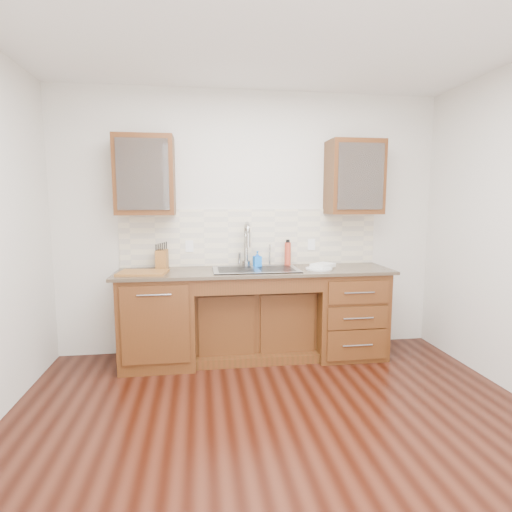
{
  "coord_description": "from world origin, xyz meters",
  "views": [
    {
      "loc": [
        -0.54,
        -2.42,
        1.56
      ],
      "look_at": [
        0.0,
        1.4,
        1.05
      ],
      "focal_mm": 28.0,
      "sensor_mm": 36.0,
      "label": 1
    }
  ],
  "objects": [
    {
      "name": "cup_right_a",
      "position": [
        1.01,
        1.58,
        1.77
      ],
      "size": [
        0.16,
        0.16,
        0.09
      ],
      "primitive_type": "imported",
      "rotation": [
        0.0,
        0.0,
        0.43
      ],
      "color": "silver",
      "rests_on": "upper_cabinet_right"
    },
    {
      "name": "outlet_right",
      "position": [
        0.65,
        1.73,
        1.12
      ],
      "size": [
        0.08,
        0.01,
        0.12
      ],
      "primitive_type": "cube",
      "color": "white",
      "rests_on": "backsplash"
    },
    {
      "name": "soap_bottle",
      "position": [
        0.04,
        1.58,
        0.99
      ],
      "size": [
        0.09,
        0.09,
        0.17
      ],
      "primitive_type": "imported",
      "rotation": [
        0.0,
        0.0,
        0.18
      ],
      "color": "blue",
      "rests_on": "countertop"
    },
    {
      "name": "faucet",
      "position": [
        -0.07,
        1.64,
        1.11
      ],
      "size": [
        0.04,
        0.04,
        0.4
      ],
      "primitive_type": "cylinder",
      "color": "#999993",
      "rests_on": "countertop"
    },
    {
      "name": "ground",
      "position": [
        0.0,
        0.0,
        -0.05
      ],
      "size": [
        4.0,
        3.5,
        0.1
      ],
      "primitive_type": "cube",
      "color": "#3D190F"
    },
    {
      "name": "base_cabinet_left",
      "position": [
        -0.95,
        1.44,
        0.44
      ],
      "size": [
        0.7,
        0.62,
        0.88
      ],
      "primitive_type": "cube",
      "color": "#593014",
      "rests_on": "ground"
    },
    {
      "name": "cup_right_b",
      "position": [
        1.2,
        1.58,
        1.77
      ],
      "size": [
        0.13,
        0.13,
        0.09
      ],
      "primitive_type": "imported",
      "rotation": [
        0.0,
        0.0,
        0.41
      ],
      "color": "white",
      "rests_on": "upper_cabinet_right"
    },
    {
      "name": "wall_back",
      "position": [
        0.0,
        1.8,
        1.35
      ],
      "size": [
        4.0,
        0.1,
        2.7
      ],
      "primitive_type": "cube",
      "color": "silver",
      "rests_on": "ground"
    },
    {
      "name": "knife_block",
      "position": [
        -0.92,
        1.62,
        1.01
      ],
      "size": [
        0.12,
        0.18,
        0.19
      ],
      "primitive_type": "cube",
      "rotation": [
        0.0,
        0.0,
        -0.08
      ],
      "color": "brown",
      "rests_on": "countertop"
    },
    {
      "name": "base_cabinet_center",
      "position": [
        0.0,
        1.53,
        0.35
      ],
      "size": [
        1.2,
        0.44,
        0.7
      ],
      "primitive_type": "cube",
      "color": "#593014",
      "rests_on": "ground"
    },
    {
      "name": "cup_left_b",
      "position": [
        -0.93,
        1.58,
        1.77
      ],
      "size": [
        0.12,
        0.12,
        0.09
      ],
      "primitive_type": "imported",
      "rotation": [
        0.0,
        0.0,
        0.31
      ],
      "color": "white",
      "rests_on": "upper_cabinet_left"
    },
    {
      "name": "upper_cabinet_right",
      "position": [
        1.05,
        1.58,
        1.83
      ],
      "size": [
        0.55,
        0.34,
        0.75
      ],
      "primitive_type": "cube",
      "color": "#593014",
      "rests_on": "wall_back"
    },
    {
      "name": "plate",
      "position": [
        0.62,
        1.36,
        0.92
      ],
      "size": [
        0.29,
        0.29,
        0.01
      ],
      "primitive_type": "cylinder",
      "rotation": [
        0.0,
        0.0,
        0.09
      ],
      "color": "silver",
      "rests_on": "countertop"
    },
    {
      "name": "cup_left_a",
      "position": [
        -1.13,
        1.58,
        1.77
      ],
      "size": [
        0.13,
        0.13,
        0.09
      ],
      "primitive_type": "imported",
      "rotation": [
        0.0,
        0.0,
        -0.24
      ],
      "color": "white",
      "rests_on": "upper_cabinet_left"
    },
    {
      "name": "sink",
      "position": [
        0.0,
        1.41,
        0.83
      ],
      "size": [
        0.84,
        0.46,
        0.19
      ],
      "primitive_type": "cube",
      "color": "#9E9EA5",
      "rests_on": "countertop"
    },
    {
      "name": "filter_tap",
      "position": [
        0.18,
        1.65,
        1.03
      ],
      "size": [
        0.02,
        0.02,
        0.24
      ],
      "primitive_type": "cylinder",
      "color": "#999993",
      "rests_on": "countertop"
    },
    {
      "name": "countertop",
      "position": [
        0.0,
        1.43,
        0.9
      ],
      "size": [
        2.7,
        0.65,
        0.03
      ],
      "primitive_type": "cube",
      "color": "#84705B",
      "rests_on": "base_cabinet_left"
    },
    {
      "name": "dish_towel",
      "position": [
        0.68,
        1.41,
        0.94
      ],
      "size": [
        0.27,
        0.26,
        0.04
      ],
      "primitive_type": "cube",
      "rotation": [
        0.0,
        0.0,
        0.64
      ],
      "color": "white",
      "rests_on": "plate"
    },
    {
      "name": "cutting_board",
      "position": [
        -1.07,
        1.36,
        0.92
      ],
      "size": [
        0.47,
        0.36,
        0.02
      ],
      "primitive_type": "cube",
      "rotation": [
        0.0,
        0.0,
        -0.12
      ],
      "color": "#9A622C",
      "rests_on": "countertop"
    },
    {
      "name": "water_bottle",
      "position": [
        0.37,
        1.62,
        1.03
      ],
      "size": [
        0.08,
        0.08,
        0.25
      ],
      "primitive_type": "cylinder",
      "rotation": [
        0.0,
        0.0,
        -0.23
      ],
      "color": "#B23A24",
      "rests_on": "countertop"
    },
    {
      "name": "backsplash",
      "position": [
        0.0,
        1.74,
        1.21
      ],
      "size": [
        2.7,
        0.02,
        0.59
      ],
      "primitive_type": "cube",
      "color": "beige",
      "rests_on": "wall_back"
    },
    {
      "name": "wall_front",
      "position": [
        0.0,
        -1.8,
        1.35
      ],
      "size": [
        4.0,
        0.1,
        2.7
      ],
      "primitive_type": "cube",
      "color": "silver",
      "rests_on": "ground"
    },
    {
      "name": "outlet_left",
      "position": [
        -0.65,
        1.73,
        1.12
      ],
      "size": [
        0.08,
        0.01,
        0.12
      ],
      "primitive_type": "cube",
      "color": "white",
      "rests_on": "backsplash"
    },
    {
      "name": "base_cabinet_right",
      "position": [
        0.95,
        1.44,
        0.44
      ],
      "size": [
        0.7,
        0.62,
        0.88
      ],
      "primitive_type": "cube",
      "color": "#593014",
      "rests_on": "ground"
    },
    {
      "name": "upper_cabinet_left",
      "position": [
        -1.05,
        1.58,
        1.83
      ],
      "size": [
        0.55,
        0.34,
        0.75
      ],
      "primitive_type": "cube",
      "color": "#593014",
      "rests_on": "wall_back"
    }
  ]
}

